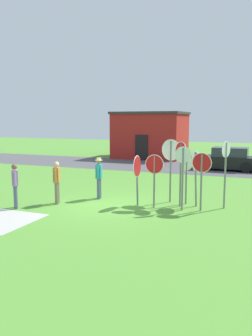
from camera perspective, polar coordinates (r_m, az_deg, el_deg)
ground_plane at (r=13.65m, az=-3.36°, el=-6.13°), size 80.00×80.00×0.00m
street_asphalt at (r=24.75m, az=8.58°, el=0.20°), size 60.00×6.40×0.01m
building_background at (r=30.70m, az=4.11°, el=5.51°), size 6.00×4.99×3.99m
parked_car_on_street at (r=23.92m, az=16.36°, el=1.34°), size 4.33×2.08×1.51m
stop_sign_rear_left at (r=12.72m, az=9.36°, el=-0.08°), size 0.53×0.32×2.37m
stop_sign_leaning_left at (r=13.77m, az=9.92°, el=-0.60°), size 0.45×0.45×1.95m
stop_sign_center_cluster at (r=12.77m, az=12.38°, el=-0.58°), size 0.73×0.12×2.15m
stop_sign_tallest at (r=13.32m, az=1.87°, el=-0.59°), size 0.13×0.85×1.97m
stop_sign_nearest at (r=13.34m, az=16.12°, el=0.59°), size 0.25×0.57×2.55m
stop_sign_low_front at (r=13.25m, az=9.03°, el=0.92°), size 0.56×0.53×2.51m
stop_sign_rear_right at (r=13.42m, az=11.50°, el=-0.01°), size 0.54×0.75×2.17m
stop_sign_leaning_right at (r=13.92m, az=7.41°, el=1.52°), size 0.82×0.28×2.56m
stop_sign_far_back at (r=13.03m, az=4.70°, el=-0.63°), size 0.73×0.10×2.03m
person_in_teal at (r=13.61m, az=-17.87°, el=-2.45°), size 0.41×0.45×1.69m
person_holding_notes at (r=14.58m, az=-4.49°, el=-1.27°), size 0.31×0.56×1.74m
person_with_sunhat at (r=13.92m, az=-11.35°, el=-1.99°), size 0.33×0.54×1.69m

